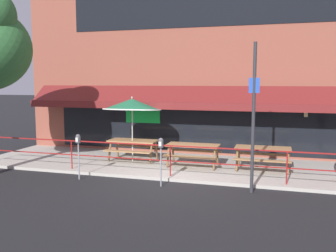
# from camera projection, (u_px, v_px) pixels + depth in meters

# --- Properties ---
(ground_plane) EXTENTS (120.00, 120.00, 0.00)m
(ground_plane) POSITION_uv_depth(u_px,v_px,m) (168.00, 181.00, 11.37)
(ground_plane) COLOR black
(patio_deck) EXTENTS (15.00, 4.00, 0.10)m
(patio_deck) POSITION_uv_depth(u_px,v_px,m) (184.00, 166.00, 13.26)
(patio_deck) COLOR #ADA89E
(patio_deck) RESTS_ON ground
(restaurant_building) EXTENTS (15.00, 1.60, 8.29)m
(restaurant_building) POSITION_uv_depth(u_px,v_px,m) (198.00, 54.00, 14.90)
(restaurant_building) COLOR brown
(restaurant_building) RESTS_ON ground
(patio_railing) EXTENTS (13.84, 0.04, 0.97)m
(patio_railing) POSITION_uv_depth(u_px,v_px,m) (170.00, 154.00, 11.56)
(patio_railing) COLOR maroon
(patio_railing) RESTS_ON patio_deck
(picnic_table_left) EXTENTS (1.80, 1.42, 0.76)m
(picnic_table_left) POSITION_uv_depth(u_px,v_px,m) (133.00, 144.00, 13.85)
(picnic_table_left) COLOR #997047
(picnic_table_left) RESTS_ON patio_deck
(picnic_table_centre) EXTENTS (1.80, 1.42, 0.76)m
(picnic_table_centre) POSITION_uv_depth(u_px,v_px,m) (193.00, 149.00, 12.89)
(picnic_table_centre) COLOR #997047
(picnic_table_centre) RESTS_ON patio_deck
(picnic_table_right) EXTENTS (1.80, 1.42, 0.76)m
(picnic_table_right) POSITION_uv_depth(u_px,v_px,m) (263.00, 152.00, 12.32)
(picnic_table_right) COLOR #997047
(picnic_table_right) RESTS_ON patio_deck
(patio_umbrella_left) EXTENTS (2.14, 2.14, 2.38)m
(patio_umbrella_left) POSITION_uv_depth(u_px,v_px,m) (132.00, 105.00, 13.61)
(patio_umbrella_left) COLOR #B7B2A8
(patio_umbrella_left) RESTS_ON patio_deck
(parking_meter_near) EXTENTS (0.15, 0.16, 1.42)m
(parking_meter_near) POSITION_uv_depth(u_px,v_px,m) (78.00, 143.00, 11.46)
(parking_meter_near) COLOR gray
(parking_meter_near) RESTS_ON ground
(parking_meter_far) EXTENTS (0.15, 0.16, 1.42)m
(parking_meter_far) POSITION_uv_depth(u_px,v_px,m) (161.00, 147.00, 10.69)
(parking_meter_far) COLOR gray
(parking_meter_far) RESTS_ON ground
(street_sign_pole) EXTENTS (0.28, 0.09, 4.05)m
(street_sign_pole) POSITION_uv_depth(u_px,v_px,m) (253.00, 117.00, 9.98)
(street_sign_pole) COLOR #2D2D33
(street_sign_pole) RESTS_ON ground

